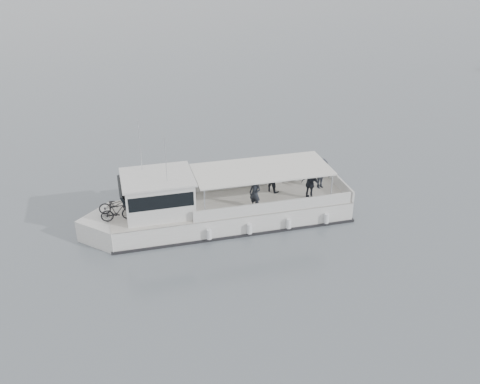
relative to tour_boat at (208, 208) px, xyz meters
name	(u,v)px	position (x,y,z in m)	size (l,w,h in m)	color
ground	(295,182)	(6.44, 2.68, -0.94)	(1400.00, 1400.00, 0.00)	#565E65
tour_boat	(208,208)	(0.00, 0.00, 0.00)	(13.83, 5.01, 5.75)	silver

